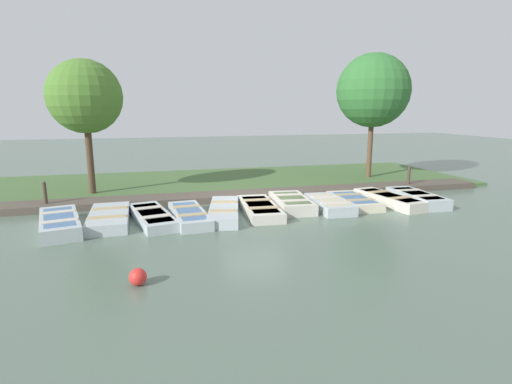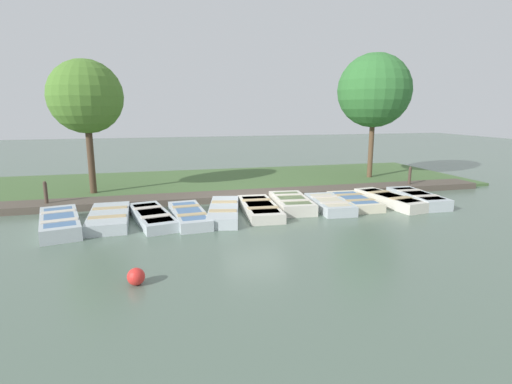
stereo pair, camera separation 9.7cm
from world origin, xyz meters
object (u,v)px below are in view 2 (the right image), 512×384
Objects in this scene: rowboat_0 at (60,222)px; rowboat_1 at (109,217)px; rowboat_7 at (329,204)px; mooring_post_near at (46,195)px; rowboat_3 at (189,215)px; buoy at (136,277)px; rowboat_6 at (292,203)px; rowboat_8 at (354,201)px; rowboat_5 at (260,208)px; rowboat_9 at (389,199)px; rowboat_10 at (417,198)px; rowboat_4 at (224,211)px; rowboat_2 at (152,216)px; park_tree_far_left at (86,97)px; mooring_post_far at (410,178)px; park_tree_left at (374,91)px.

rowboat_0 is 1.46m from rowboat_1.
rowboat_0 is 9.22m from rowboat_7.
rowboat_3 is at bearing 61.36° from mooring_post_near.
buoy is (5.16, 1.04, 0.00)m from rowboat_1.
rowboat_8 is at bearing 91.49° from rowboat_6.
rowboat_5 is 5.24m from rowboat_9.
rowboat_9 is 10.65m from buoy.
rowboat_0 and rowboat_10 have the same top height.
rowboat_1 is at bearing -79.93° from rowboat_4.
rowboat_0 is 0.93× the size of rowboat_4.
rowboat_2 is at bearing -97.49° from rowboat_9.
rowboat_4 is at bearing -87.72° from rowboat_10.
park_tree_far_left reaches higher than rowboat_3.
rowboat_2 is at bearing -83.71° from rowboat_5.
rowboat_6 is at bearing 60.54° from park_tree_far_left.
mooring_post_far reaches higher than rowboat_4.
park_tree_left reaches higher than rowboat_6.
rowboat_6 is at bearing 108.35° from rowboat_5.
rowboat_3 is at bearing -74.80° from rowboat_6.
rowboat_1 is 1.38m from rowboat_2.
park_tree_far_left is (-4.94, -3.64, 3.97)m from rowboat_3.
rowboat_7 is at bearing 88.34° from rowboat_3.
rowboat_0 is at bearing -84.42° from rowboat_7.
rowboat_8 is (-0.36, 7.60, 0.00)m from rowboat_2.
rowboat_0 is 5.22m from rowboat_4.
rowboat_8 is 1.41m from rowboat_9.
rowboat_2 is 1.04× the size of rowboat_9.
rowboat_2 is 1.27× the size of rowboat_8.
rowboat_3 is 6.42m from rowboat_8.
buoy is (4.79, 2.45, -0.03)m from rowboat_0.
park_tree_far_left reaches higher than rowboat_9.
rowboat_5 is 1.19× the size of rowboat_6.
rowboat_9 is at bearing -92.72° from rowboat_10.
rowboat_2 is 5.01m from buoy.
rowboat_6 is 2.52m from rowboat_8.
park_tree_far_left reaches higher than rowboat_8.
park_tree_left is at bearing 171.45° from rowboat_10.
rowboat_4 is 9.40× the size of buoy.
mooring_post_near reaches higher than buoy.
rowboat_8 is (-0.27, 1.18, -0.02)m from rowboat_7.
rowboat_4 is at bearing 79.81° from rowboat_0.
park_tree_left is (-5.34, 12.59, 4.40)m from rowboat_1.
rowboat_2 is 8.99m from rowboat_9.
rowboat_0 reaches higher than rowboat_7.
park_tree_far_left reaches higher than rowboat_0.
rowboat_6 is at bearing 82.43° from rowboat_0.
rowboat_5 is at bearing 80.41° from rowboat_2.
park_tree_left is at bearing 149.02° from rowboat_9.
rowboat_0 is 0.51× the size of park_tree_left.
mooring_post_near is at bearing -99.85° from rowboat_4.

